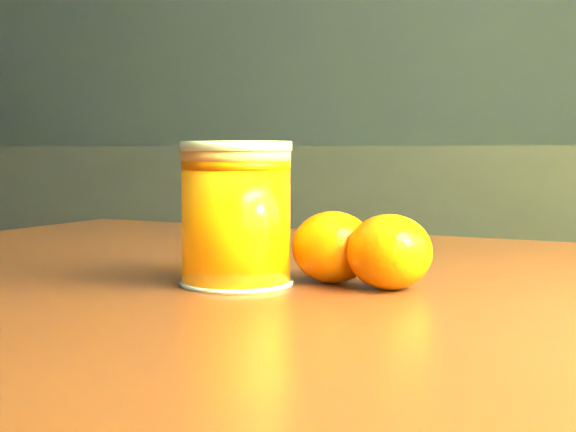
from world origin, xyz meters
The scene contains 5 objects.
kitchen_counter centered at (0.00, 1.45, 0.45)m, with size 3.15×0.60×0.90m, color #434246.
table centered at (1.04, 0.10, 0.69)m, with size 1.10×0.80×0.79m.
juice_glass centered at (0.99, 0.06, 0.84)m, with size 0.09×0.09×0.11m.
orange_front centered at (1.05, 0.11, 0.82)m, with size 0.06×0.06×0.06m, color #DE6804.
orange_back centered at (1.10, 0.10, 0.82)m, with size 0.06×0.06×0.06m, color #DE6804.
Camera 1 is at (1.33, -0.44, 0.89)m, focal length 50.00 mm.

